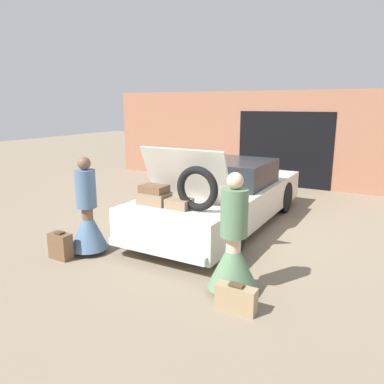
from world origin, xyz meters
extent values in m
plane|color=#7F705B|center=(0.00, 0.00, 0.00)|extent=(40.00, 40.00, 0.00)
cube|color=#9E664C|center=(0.00, 4.28, 1.40)|extent=(12.00, 0.12, 2.80)
cube|color=black|center=(0.00, 4.21, 1.10)|extent=(2.80, 0.02, 2.20)
cube|color=silver|center=(0.00, 0.00, 0.49)|extent=(1.81, 4.83, 0.62)
cube|color=#1E2328|center=(0.00, 0.29, 1.04)|extent=(1.59, 1.54, 0.49)
cylinder|color=black|center=(-0.83, 1.50, 0.34)|extent=(0.18, 0.69, 0.69)
cylinder|color=black|center=(0.83, 1.50, 0.34)|extent=(0.18, 0.69, 0.69)
cylinder|color=black|center=(-0.83, -1.45, 0.34)|extent=(0.18, 0.69, 0.69)
cylinder|color=black|center=(0.83, -1.45, 0.34)|extent=(0.18, 0.69, 0.69)
cube|color=silver|center=(0.00, -2.45, 0.28)|extent=(1.72, 0.10, 0.12)
cube|color=silver|center=(0.00, -1.53, 1.26)|extent=(1.54, 0.43, 0.94)
cube|color=#8C7259|center=(-0.42, -1.84, 0.90)|extent=(0.50, 0.34, 0.20)
cube|color=#8C7259|center=(0.06, -1.84, 0.87)|extent=(0.38, 0.32, 0.15)
cube|color=brown|center=(-0.42, -1.84, 1.06)|extent=(0.42, 0.33, 0.12)
torus|color=black|center=(0.38, -1.84, 1.15)|extent=(0.71, 0.12, 0.71)
cylinder|color=brown|center=(-1.31, -2.49, 0.39)|extent=(0.18, 0.18, 0.78)
cone|color=slate|center=(-1.31, -2.49, 0.43)|extent=(0.62, 0.62, 0.70)
cylinder|color=slate|center=(-1.31, -2.49, 1.09)|extent=(0.33, 0.33, 0.62)
sphere|color=brown|center=(-1.31, -2.49, 1.50)|extent=(0.21, 0.21, 0.21)
cylinder|color=beige|center=(1.31, -2.57, 0.39)|extent=(0.19, 0.19, 0.78)
cone|color=#567A56|center=(1.31, -2.57, 0.43)|extent=(0.66, 0.66, 0.70)
cylinder|color=#567A56|center=(1.31, -2.57, 1.08)|extent=(0.35, 0.35, 0.62)
sphere|color=beige|center=(1.31, -2.57, 1.50)|extent=(0.21, 0.21, 0.21)
cube|color=brown|center=(-1.52, -2.90, 0.21)|extent=(0.38, 0.20, 0.42)
cube|color=#4C3823|center=(-1.52, -2.90, 0.44)|extent=(0.13, 0.12, 0.02)
cube|color=#9E8460|center=(1.53, -2.97, 0.16)|extent=(0.50, 0.17, 0.32)
cube|color=#4C3823|center=(1.53, -2.97, 0.34)|extent=(0.17, 0.10, 0.02)
camera|label=1|loc=(3.05, -6.75, 2.42)|focal=35.00mm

